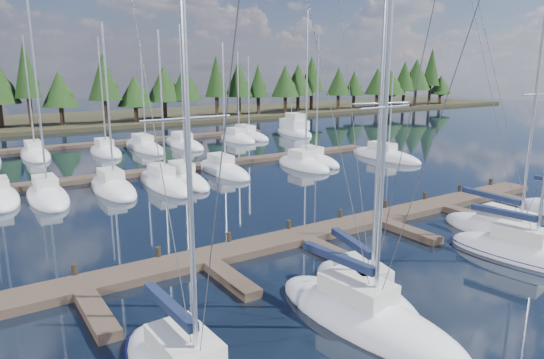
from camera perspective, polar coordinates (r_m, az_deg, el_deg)
ground at (r=38.01m, az=-7.61°, el=-1.81°), size 260.00×260.00×0.00m
far_shore at (r=95.01m, az=-23.62°, el=6.30°), size 220.00×30.00×0.60m
main_dock at (r=27.57m, az=3.95°, el=-7.06°), size 44.00×6.13×0.90m
back_docks at (r=55.91m, az=-16.37°, el=2.76°), size 50.00×21.80×0.40m
front_sailboat_2 at (r=21.22m, az=10.97°, el=-13.37°), size 4.42×8.29×15.18m
front_sailboat_3 at (r=19.75m, az=10.84°, el=-15.53°), size 3.89×9.16×15.16m
front_sailboat_4 at (r=28.40m, az=27.69°, el=-7.78°), size 4.00×8.57×13.98m
front_sailboat_5 at (r=31.27m, az=26.28°, el=-5.79°), size 2.86×9.04×15.03m
back_sailboat_rows at (r=51.50m, az=-14.28°, el=2.11°), size 48.48×32.63×16.53m
motor_yacht_right at (r=72.87m, az=2.62°, el=5.83°), size 5.30×10.56×5.06m
tree_line at (r=84.60m, az=-24.18°, el=10.32°), size 186.41×11.95×13.80m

